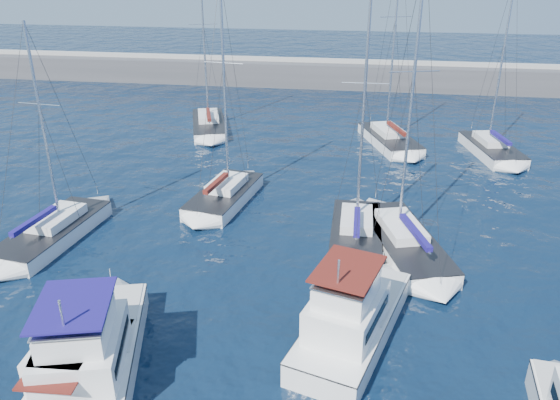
# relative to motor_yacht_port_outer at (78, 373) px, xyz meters

# --- Properties ---
(ground) EXTENTS (220.00, 220.00, 0.00)m
(ground) POSITION_rel_motor_yacht_port_outer_xyz_m (8.79, 5.66, -0.94)
(ground) COLOR black
(ground) RESTS_ON ground
(breakwater) EXTENTS (160.00, 6.00, 4.45)m
(breakwater) POSITION_rel_motor_yacht_port_outer_xyz_m (8.79, 57.66, 0.11)
(breakwater) COLOR #424244
(breakwater) RESTS_ON ground
(motor_yacht_port_outer) EXTENTS (3.05, 6.11, 3.20)m
(motor_yacht_port_outer) POSITION_rel_motor_yacht_port_outer_xyz_m (0.00, 0.00, 0.00)
(motor_yacht_port_outer) COLOR white
(motor_yacht_port_outer) RESTS_ON ground
(motor_yacht_port_inner) EXTENTS (5.92, 9.82, 4.69)m
(motor_yacht_port_inner) POSITION_rel_motor_yacht_port_outer_xyz_m (0.09, 0.80, 0.19)
(motor_yacht_port_inner) COLOR silver
(motor_yacht_port_inner) RESTS_ON ground
(motor_yacht_stbd_inner) EXTENTS (5.54, 9.30, 4.69)m
(motor_yacht_stbd_inner) POSITION_rel_motor_yacht_port_outer_xyz_m (10.43, 4.82, 0.19)
(motor_yacht_stbd_inner) COLOR white
(motor_yacht_stbd_inner) RESTS_ON ground
(sailboat_mid_a) EXTENTS (3.97, 8.63, 13.10)m
(sailboat_mid_a) POSITION_rel_motor_yacht_port_outer_xyz_m (-7.80, 11.71, -0.44)
(sailboat_mid_a) COLOR silver
(sailboat_mid_a) RESTS_ON ground
(sailboat_mid_b) EXTENTS (4.26, 8.03, 15.32)m
(sailboat_mid_b) POSITION_rel_motor_yacht_port_outer_xyz_m (1.17, 18.69, -0.41)
(sailboat_mid_b) COLOR white
(sailboat_mid_b) RESTS_ON ground
(sailboat_mid_c) EXTENTS (3.05, 7.84, 15.16)m
(sailboat_mid_c) POSITION_rel_motor_yacht_port_outer_xyz_m (10.43, 14.37, -0.41)
(sailboat_mid_c) COLOR silver
(sailboat_mid_c) RESTS_ON ground
(sailboat_mid_d) EXTENTS (5.74, 9.75, 16.51)m
(sailboat_mid_d) POSITION_rel_motor_yacht_port_outer_xyz_m (13.21, 13.76, -0.41)
(sailboat_mid_d) COLOR white
(sailboat_mid_d) RESTS_ON ground
(sailboat_back_a) EXTENTS (5.71, 9.69, 16.03)m
(sailboat_back_a) POSITION_rel_motor_yacht_port_outer_xyz_m (-4.69, 35.46, -0.42)
(sailboat_back_a) COLOR silver
(sailboat_back_a) RESTS_ON ground
(sailboat_back_b) EXTENTS (5.93, 9.26, 17.91)m
(sailboat_back_b) POSITION_rel_motor_yacht_port_outer_xyz_m (12.92, 33.46, -0.39)
(sailboat_back_b) COLOR white
(sailboat_back_b) RESTS_ON ground
(sailboat_back_c) EXTENTS (4.68, 8.42, 15.46)m
(sailboat_back_c) POSITION_rel_motor_yacht_port_outer_xyz_m (21.64, 32.05, -0.41)
(sailboat_back_c) COLOR silver
(sailboat_back_c) RESTS_ON ground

